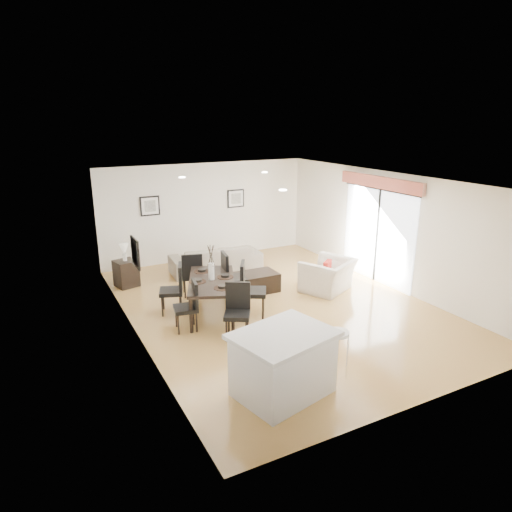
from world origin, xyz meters
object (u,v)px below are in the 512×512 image
dining_chair_efar (230,274)px  kitchen_island (283,363)px  dining_chair_enear (249,286)px  dining_chair_foot (192,272)px  dining_chair_wnear (190,303)px  dining_chair_wfar (175,286)px  dining_table (212,283)px  bar_stool (337,338)px  sofa (216,259)px  dining_chair_head (238,307)px  armchair (328,275)px  coffee_table (254,282)px  side_table (126,273)px

dining_chair_efar → kitchen_island: 3.66m
dining_chair_enear → dining_chair_foot: dining_chair_enear is taller
dining_chair_wnear → dining_chair_wfar: (0.00, 0.89, 0.04)m
dining_chair_foot → kitchen_island: (-0.14, -4.22, -0.08)m
dining_table → bar_stool: bearing=-53.2°
sofa → bar_stool: (-0.32, -5.59, 0.32)m
dining_chair_head → armchair: bearing=51.9°
dining_chair_enear → dining_chair_foot: bearing=53.1°
dining_table → bar_stool: size_ratio=2.59×
dining_chair_enear → dining_table: bearing=87.3°
sofa → coffee_table: sofa is taller
sofa → kitchen_island: bearing=81.3°
dining_chair_efar → side_table: dining_chair_efar is taller
kitchen_island → dining_chair_foot: bearing=74.9°
coffee_table → kitchen_island: bearing=-110.4°
armchair → dining_chair_efar: size_ratio=1.04×
dining_chair_enear → kitchen_island: (-0.80, -2.70, -0.14)m
dining_chair_efar → side_table: bearing=53.4°
bar_stool → dining_chair_enear: bearing=93.3°
kitchen_island → dining_chair_efar: bearing=64.3°
dining_chair_foot → coffee_table: (1.35, -0.39, -0.35)m
dining_chair_wfar → dining_chair_head: size_ratio=1.02×
kitchen_island → side_table: bearing=87.4°
dining_chair_wfar → dining_chair_efar: size_ratio=0.94×
armchair → dining_chair_wfar: (-3.53, 0.43, 0.21)m
side_table → coffee_table: bearing=-34.2°
dining_chair_enear → side_table: 3.41m
dining_chair_efar → coffee_table: dining_chair_efar is taller
sofa → dining_chair_efar: dining_chair_efar is taller
sofa → side_table: sofa is taller
dining_chair_head → dining_chair_enear: bearing=81.3°
dining_chair_wfar → kitchen_island: (0.47, -3.53, -0.09)m
dining_chair_wnear → kitchen_island: size_ratio=0.60×
sofa → dining_chair_foot: bearing=54.3°
dining_chair_wfar → armchair: bearing=102.9°
dining_chair_head → side_table: dining_chair_head is taller
dining_table → dining_chair_efar: dining_chair_efar is taller
bar_stool → sofa: bearing=86.7°
sofa → kitchen_island: (-1.28, -5.59, 0.15)m
dining_chair_wnear → dining_chair_efar: (1.27, 0.93, 0.08)m
dining_chair_foot → dining_chair_enear: bearing=128.3°
coffee_table → side_table: bearing=146.8°
dining_chair_wnear → dining_chair_efar: 1.58m
dining_chair_enear → dining_chair_head: bearing=170.4°
dining_chair_efar → dining_table: bearing=137.4°
side_table → armchair: bearing=-31.0°
dining_chair_foot → coffee_table: bearing=179.0°
dining_chair_foot → side_table: bearing=-33.6°
dining_chair_wfar → dining_chair_enear: dining_chair_enear is taller
armchair → bar_stool: 3.75m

